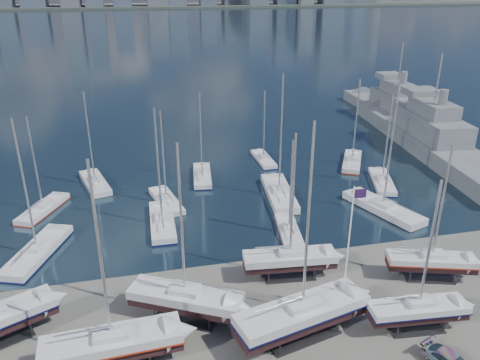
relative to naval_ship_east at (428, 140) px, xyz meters
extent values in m
plane|color=#605E59|center=(-36.94, -37.95, -1.67)|extent=(1400.00, 1400.00, 0.00)
cube|color=#1B323F|center=(-36.94, 272.05, -1.82)|extent=(1400.00, 600.00, 0.40)
cube|color=#2D332D|center=(-36.94, 532.05, -0.57)|extent=(1400.00, 80.00, 2.20)
cube|color=black|center=(-53.59, -40.04, -0.05)|extent=(10.66, 3.09, 0.84)
cube|color=#BBBCC0|center=(-53.59, -40.04, 0.80)|extent=(10.68, 3.53, 0.84)
cube|color=#9A2510|center=(-53.59, -40.04, 0.41)|extent=(10.79, 3.56, 0.17)
cube|color=#BBBCC0|center=(-53.59, -40.04, 1.47)|extent=(2.73, 1.91, 0.50)
cylinder|color=#B2B2B7|center=(-53.59, -40.04, 8.33)|extent=(0.22, 0.22, 14.22)
cube|color=#2D2D33|center=(-47.48, -35.75, -1.59)|extent=(6.05, 4.87, 0.16)
cube|color=black|center=(-47.48, -35.75, -0.07)|extent=(9.94, 6.91, 0.80)
cube|color=#BBBCC0|center=(-47.48, -35.75, 0.74)|extent=(10.14, 7.28, 0.80)
cube|color=#BBBCC0|center=(-47.48, -35.75, 1.39)|extent=(3.01, 2.68, 0.50)
cylinder|color=#B2B2B7|center=(-47.48, -35.75, 7.90)|extent=(0.22, 0.22, 13.54)
cube|color=#2D2D33|center=(-38.34, -40.12, -1.59)|extent=(6.88, 4.34, 0.16)
cube|color=black|center=(-38.34, -40.12, 0.00)|extent=(11.90, 5.41, 0.93)
cube|color=#BBBCC0|center=(-38.34, -40.12, 0.92)|extent=(12.02, 5.89, 0.93)
cube|color=#0C0D3C|center=(-38.34, -40.12, 0.50)|extent=(12.14, 5.95, 0.19)
cube|color=#BBBCC0|center=(-38.34, -40.12, 1.63)|extent=(3.27, 2.57, 0.50)
cylinder|color=#B2B2B7|center=(-38.34, -40.12, 9.20)|extent=(0.22, 0.22, 15.63)
cube|color=#2D2D33|center=(-36.56, -31.72, -1.59)|extent=(5.28, 2.82, 0.16)
cube|color=black|center=(-36.56, -31.72, -0.10)|extent=(9.41, 3.11, 0.74)
cube|color=#BBBCC0|center=(-36.56, -31.72, 0.64)|extent=(9.44, 3.49, 0.74)
cube|color=#BBBCC0|center=(-36.56, -31.72, 1.26)|extent=(2.45, 1.77, 0.50)
cylinder|color=#B2B2B7|center=(-36.56, -31.72, 7.24)|extent=(0.22, 0.22, 12.46)
cube|color=#2D2D33|center=(-28.49, -41.57, -1.59)|extent=(4.79, 2.52, 0.16)
cube|color=black|center=(-28.49, -41.57, -0.13)|extent=(8.54, 2.74, 0.67)
cube|color=#BBBCC0|center=(-28.49, -41.57, 0.54)|extent=(8.57, 3.09, 0.67)
cube|color=#0C0D3C|center=(-28.49, -41.57, 0.23)|extent=(8.66, 3.12, 0.13)
cube|color=#BBBCC0|center=(-28.49, -41.57, 1.13)|extent=(2.22, 1.59, 0.50)
cylinder|color=#B2B2B7|center=(-28.49, -41.57, 6.54)|extent=(0.22, 0.22, 11.34)
cube|color=#2D2D33|center=(-22.96, -35.19, -1.59)|extent=(5.11, 3.46, 0.16)
cube|color=black|center=(-22.96, -35.19, -0.13)|extent=(8.72, 4.51, 0.68)
cube|color=#BBBCC0|center=(-22.96, -35.19, 0.55)|extent=(8.82, 4.85, 0.68)
cube|color=#9A2510|center=(-22.96, -35.19, 0.24)|extent=(8.91, 4.90, 0.14)
cube|color=#BBBCC0|center=(-22.96, -35.19, 1.14)|extent=(2.46, 2.01, 0.50)
cylinder|color=#B2B2B7|center=(-22.96, -35.19, 6.63)|extent=(0.22, 0.22, 11.48)
cube|color=black|center=(-61.95, -21.83, -1.96)|extent=(6.14, 10.91, 0.86)
cube|color=#BBBCC0|center=(-61.95, -21.83, -1.10)|extent=(6.56, 11.07, 0.86)
cube|color=#0C0D3C|center=(-61.95, -21.83, -1.50)|extent=(6.63, 11.18, 0.17)
cube|color=#BBBCC0|center=(-61.95, -21.83, -0.43)|extent=(2.62, 3.14, 0.50)
cylinder|color=#B2B2B7|center=(-61.95, -21.83, 6.54)|extent=(0.22, 0.22, 14.44)
cube|color=black|center=(-62.99, -10.71, -1.90)|extent=(5.63, 8.86, 0.70)
cube|color=#BBBCC0|center=(-62.99, -10.71, -1.20)|extent=(5.96, 9.01, 0.70)
cube|color=#9A2510|center=(-62.99, -10.71, -1.52)|extent=(6.02, 9.10, 0.14)
cube|color=#BBBCC0|center=(-62.99, -10.71, -0.59)|extent=(2.27, 2.62, 0.50)
cylinder|color=#B2B2B7|center=(-62.99, -10.71, 5.10)|extent=(0.22, 0.22, 11.88)
cube|color=black|center=(-56.83, -3.54, -1.93)|extent=(4.73, 9.87, 0.77)
cube|color=#BBBCC0|center=(-56.83, -3.54, -1.16)|extent=(5.12, 9.98, 0.77)
cube|color=#BBBCC0|center=(-56.83, -3.54, -0.52)|extent=(2.19, 2.74, 0.50)
cylinder|color=#B2B2B7|center=(-56.83, -3.54, 5.71)|extent=(0.22, 0.22, 12.97)
cube|color=black|center=(-48.22, -17.94, -1.94)|extent=(2.66, 10.23, 0.81)
cube|color=#BBBCC0|center=(-48.22, -17.94, -1.13)|extent=(3.09, 10.24, 0.81)
cube|color=#0C0D3C|center=(-48.22, -17.94, -1.50)|extent=(3.12, 10.34, 0.16)
cube|color=#BBBCC0|center=(-48.22, -17.94, -0.47)|extent=(1.77, 2.58, 0.50)
cylinder|color=#B2B2B7|center=(-48.22, -17.94, 6.15)|extent=(0.22, 0.22, 13.74)
cube|color=black|center=(-47.22, -11.96, -1.90)|extent=(3.92, 9.10, 0.71)
cube|color=#BBBCC0|center=(-47.22, -11.96, -1.19)|extent=(4.28, 9.17, 0.71)
cube|color=#BBBCC0|center=(-47.22, -11.96, -0.59)|extent=(1.92, 2.48, 0.50)
cylinder|color=#B2B2B7|center=(-47.22, -11.96, 5.14)|extent=(0.22, 0.22, 11.95)
cube|color=black|center=(-41.18, -4.39, -1.91)|extent=(3.31, 9.36, 0.73)
cube|color=#BBBCC0|center=(-41.18, -4.39, -1.18)|extent=(3.69, 9.40, 0.73)
cube|color=#0C0D3C|center=(-41.18, -4.39, -1.52)|extent=(3.73, 9.50, 0.15)
cube|color=#BBBCC0|center=(-41.18, -4.39, -0.56)|extent=(1.81, 2.46, 0.50)
cylinder|color=#B2B2B7|center=(-41.18, -4.39, 5.37)|extent=(0.22, 0.22, 12.36)
cube|color=black|center=(-33.82, -23.57, -1.88)|extent=(3.16, 8.30, 0.65)
cube|color=#BBBCC0|center=(-33.82, -23.57, -1.23)|extent=(3.49, 8.35, 0.65)
cube|color=#9A2510|center=(-33.82, -23.57, -1.53)|extent=(3.53, 8.44, 0.13)
cube|color=#BBBCC0|center=(-33.82, -23.57, -0.65)|extent=(1.66, 2.21, 0.50)
cylinder|color=#B2B2B7|center=(-33.82, -23.57, 4.56)|extent=(0.22, 0.22, 10.94)
cube|color=black|center=(-31.80, -13.27, -1.99)|extent=(4.15, 12.02, 0.94)
cube|color=#BBBCC0|center=(-31.80, -13.27, -1.05)|extent=(4.64, 12.08, 0.94)
cube|color=#BBBCC0|center=(-31.80, -13.27, -0.33)|extent=(2.31, 3.15, 0.50)
cylinder|color=#B2B2B7|center=(-31.80, -13.27, 7.37)|extent=(0.22, 0.22, 15.90)
cube|color=black|center=(-30.12, 0.57, -1.88)|extent=(2.04, 8.22, 0.66)
cube|color=#BBBCC0|center=(-30.12, 0.57, -1.22)|extent=(2.38, 8.23, 0.66)
cube|color=#0C0D3C|center=(-30.12, 0.57, -1.53)|extent=(2.41, 8.31, 0.13)
cube|color=#BBBCC0|center=(-30.12, 0.57, -0.65)|extent=(1.40, 2.07, 0.50)
cylinder|color=#B2B2B7|center=(-30.12, 0.57, 4.64)|extent=(0.22, 0.22, 11.07)
cube|color=black|center=(-20.09, -20.73, -1.99)|extent=(6.37, 11.78, 0.92)
cube|color=#BBBCC0|center=(-20.09, -20.73, -1.06)|extent=(6.83, 11.94, 0.92)
cube|color=#BBBCC0|center=(-20.09, -20.73, -0.35)|extent=(2.77, 3.35, 0.50)
cylinder|color=#B2B2B7|center=(-20.09, -20.73, 7.17)|extent=(0.22, 0.22, 15.55)
cube|color=black|center=(-15.75, -12.63, -1.92)|extent=(5.26, 9.63, 0.75)
cube|color=#BBBCC0|center=(-15.75, -12.63, -1.17)|extent=(5.63, 9.76, 0.75)
cube|color=#0C0D3C|center=(-15.75, -12.63, -1.51)|extent=(5.69, 9.86, 0.15)
cube|color=#BBBCC0|center=(-15.75, -12.63, -0.54)|extent=(2.28, 2.75, 0.50)
cylinder|color=#B2B2B7|center=(-15.75, -12.63, 5.57)|extent=(0.22, 0.22, 12.72)
cube|color=black|center=(-16.37, -3.97, -1.93)|extent=(6.60, 9.54, 0.77)
cube|color=#BBBCC0|center=(-16.37, -3.97, -1.16)|extent=(6.95, 9.73, 0.77)
cube|color=#9A2510|center=(-16.37, -3.97, -1.51)|extent=(7.02, 9.83, 0.15)
cube|color=#BBBCC0|center=(-16.37, -3.97, -0.52)|extent=(2.57, 2.88, 0.50)
cylinder|color=#B2B2B7|center=(-16.37, -3.97, 5.72)|extent=(0.22, 0.22, 12.98)
cube|color=slate|center=(-0.01, -0.07, -1.17)|extent=(13.66, 50.38, 4.48)
cube|color=slate|center=(-0.01, -0.07, 2.87)|extent=(8.34, 18.05, 3.60)
cube|color=slate|center=(-0.01, -0.07, 5.87)|extent=(5.90, 10.44, 2.40)
cube|color=slate|center=(0.57, 4.88, 7.57)|extent=(6.11, 5.59, 1.20)
cylinder|color=#B2B2B7|center=(-0.01, -0.07, 11.07)|extent=(0.30, 0.30, 8.00)
cube|color=slate|center=(4.10, 18.57, -1.24)|extent=(9.33, 42.06, 3.75)
cube|color=slate|center=(4.10, 18.57, 2.43)|extent=(6.26, 14.91, 3.60)
cube|color=slate|center=(4.10, 18.57, 5.43)|extent=(4.53, 8.58, 2.40)
cube|color=slate|center=(4.36, 22.73, 7.13)|extent=(4.93, 4.46, 1.20)
cylinder|color=#B2B2B7|center=(4.10, 18.57, 10.63)|extent=(0.30, 0.30, 8.00)
cylinder|color=white|center=(-34.27, -39.14, 4.77)|extent=(0.12, 0.12, 12.87)
cube|color=#241239|center=(-33.74, -39.14, 10.56)|extent=(1.07, 0.05, 0.75)
camera|label=1|loc=(-50.46, -69.40, 25.79)|focal=35.00mm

